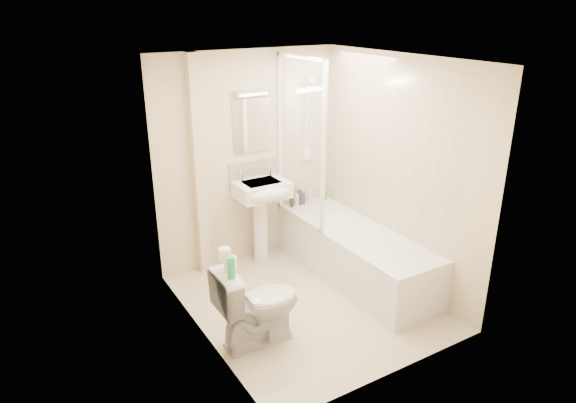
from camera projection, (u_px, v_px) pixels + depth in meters
floor at (307, 302)px, 5.21m from camera, size 2.50×2.50×0.00m
wall_back at (248, 159)px, 5.78m from camera, size 2.20×0.02×2.40m
wall_left at (198, 215)px, 4.25m from camera, size 0.02×2.50×2.40m
wall_right at (398, 173)px, 5.31m from camera, size 0.02×2.50×2.40m
ceiling at (311, 59)px, 4.35m from camera, size 2.20×2.50×0.02m
tile_back at (305, 132)px, 6.05m from camera, size 0.70×0.01×1.75m
tile_right at (386, 148)px, 5.38m from camera, size 0.01×2.10×1.75m
pipe_boxing at (199, 169)px, 5.43m from camera, size 0.12×0.12×2.40m
splashback at (253, 173)px, 5.86m from camera, size 0.60×0.02×0.30m
mirror at (252, 126)px, 5.66m from camera, size 0.46×0.01×0.60m
strip_light at (252, 92)px, 5.51m from camera, size 0.42×0.07×0.07m
bathtub at (355, 252)px, 5.63m from camera, size 0.70×2.10×0.55m
shower_screen at (300, 142)px, 5.52m from camera, size 0.04×0.92×1.80m
shower_fixture at (307, 122)px, 5.97m from camera, size 0.10×0.16×0.99m
pedestal_sink at (263, 199)px, 5.76m from camera, size 0.58×0.52×1.12m
bottle_black_a at (292, 200)px, 6.16m from camera, size 0.05×0.05×0.16m
bottle_white_a at (297, 199)px, 6.20m from camera, size 0.05×0.05×0.15m
bottle_black_b at (299, 198)px, 6.21m from camera, size 0.06×0.06×0.19m
bottle_blue at (303, 198)px, 6.25m from camera, size 0.05×0.05×0.14m
bottle_cream at (310, 197)px, 6.29m from camera, size 0.06×0.06×0.15m
bottle_green at (324, 196)px, 6.40m from camera, size 0.07×0.07×0.09m
toilet at (258, 304)px, 4.49m from camera, size 0.44×0.76×0.77m
toilet_roll_lower at (230, 263)px, 4.28m from camera, size 0.11×0.11×0.10m
toilet_roll_upper at (225, 254)px, 4.20m from camera, size 0.10×0.10×0.10m
green_bottle at (231, 268)px, 4.12m from camera, size 0.06×0.06×0.19m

